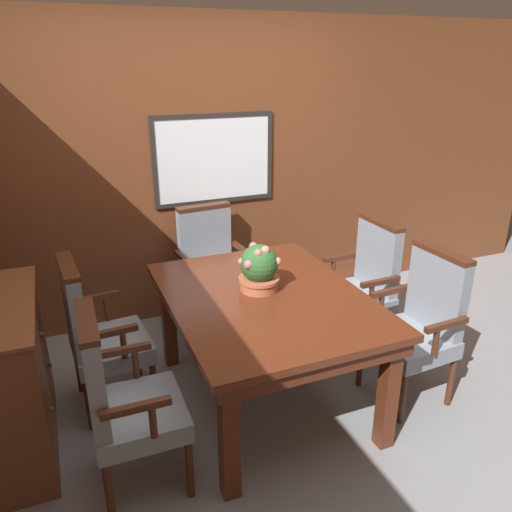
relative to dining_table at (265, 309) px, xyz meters
name	(u,v)px	position (x,y,z in m)	size (l,w,h in m)	color
ground_plane	(283,417)	(0.04, -0.22, -0.67)	(14.00, 14.00, 0.00)	gray
wall_back	(201,173)	(0.04, 1.42, 0.56)	(7.20, 0.08, 2.45)	brown
dining_table	(265,309)	(0.00, 0.00, 0.00)	(1.16, 1.51, 0.77)	#562614
chair_left_near	(121,397)	(-0.94, -0.37, -0.13)	(0.47, 0.54, 1.01)	#472314
chair_head_far	(211,264)	(0.00, 1.12, -0.13)	(0.56, 0.50, 1.01)	#472314
chair_right_near	(420,321)	(0.95, -0.31, -0.13)	(0.48, 0.55, 1.01)	#472314
chair_left_far	(96,331)	(-0.98, 0.35, -0.13)	(0.49, 0.56, 1.01)	#472314
chair_right_far	(364,281)	(0.96, 0.35, -0.13)	(0.47, 0.55, 1.01)	#472314
potted_plant	(259,269)	(-0.01, 0.09, 0.24)	(0.26, 0.26, 0.30)	#B2603D
sideboard_cabinet	(1,381)	(-1.52, 0.15, -0.21)	(0.49, 1.00, 0.91)	brown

